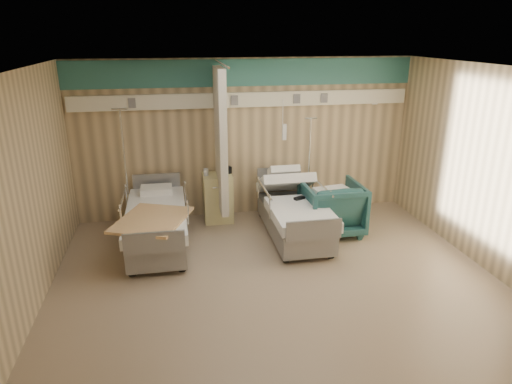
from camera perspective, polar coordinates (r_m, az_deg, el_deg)
ground at (r=6.40m, az=2.44°, el=-10.70°), size 6.00×5.00×0.00m
room_walls at (r=5.93m, az=1.85°, el=6.30°), size 6.04×5.04×2.82m
bed_right at (r=7.52m, az=4.73°, el=-3.27°), size 1.00×2.16×0.63m
bed_left at (r=7.29m, az=-12.26°, el=-4.42°), size 1.00×2.16×0.63m
bedside_cabinet at (r=8.11m, az=-4.78°, el=-0.72°), size 0.50×0.48×0.85m
visitor_armchair at (r=7.68m, az=9.39°, el=-1.95°), size 0.95×0.98×0.88m
waffle_blanket at (r=7.49m, az=9.88°, el=1.29°), size 0.65×0.60×0.06m
iv_stand_right at (r=8.42m, az=6.48°, el=-0.42°), size 0.32×0.32×1.80m
iv_stand_left at (r=8.07m, az=-15.60°, el=-1.51°), size 0.37×0.37×2.07m
call_remote at (r=7.45m, az=5.44°, el=-0.76°), size 0.20×0.15×0.04m
tan_blanket at (r=6.74m, az=-12.87°, el=-3.41°), size 1.24×1.37×0.04m
toiletry_bag at (r=8.02m, az=-3.99°, el=2.73°), size 0.27×0.22×0.12m
white_cup at (r=7.94m, az=-6.27°, el=2.48°), size 0.10×0.10×0.12m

